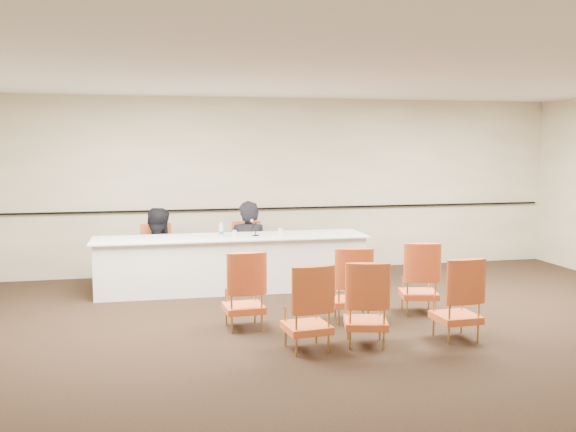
% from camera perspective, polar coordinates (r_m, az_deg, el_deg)
% --- Properties ---
extents(floor, '(10.00, 10.00, 0.00)m').
position_cam_1_polar(floor, '(7.63, 6.21, -10.43)').
color(floor, black).
rests_on(floor, ground).
extents(ceiling, '(10.00, 10.00, 0.00)m').
position_cam_1_polar(ceiling, '(7.35, 6.49, 12.59)').
color(ceiling, silver).
rests_on(ceiling, ground).
extents(wall_back, '(10.00, 0.04, 3.00)m').
position_cam_1_polar(wall_back, '(11.18, -0.35, 2.77)').
color(wall_back, '#B5AD8E').
rests_on(wall_back, ground).
extents(wall_rail, '(9.80, 0.04, 0.03)m').
position_cam_1_polar(wall_rail, '(11.17, -0.31, 0.71)').
color(wall_rail, black).
rests_on(wall_rail, wall_back).
extents(panel_table, '(4.12, 1.00, 0.82)m').
position_cam_1_polar(panel_table, '(9.78, -5.03, -4.20)').
color(panel_table, white).
rests_on(panel_table, ground).
extents(panelist_main, '(0.75, 0.56, 1.86)m').
position_cam_1_polar(panelist_main, '(10.41, -3.56, -3.75)').
color(panelist_main, black).
rests_on(panelist_main, ground).
extents(panelist_main_chair, '(0.51, 0.51, 0.95)m').
position_cam_1_polar(panelist_main_chair, '(10.39, -3.56, -3.21)').
color(panelist_main_chair, '#D85026').
rests_on(panelist_main_chair, ground).
extents(panelist_second, '(0.89, 0.71, 1.75)m').
position_cam_1_polar(panelist_second, '(10.31, -11.60, -4.12)').
color(panelist_second, black).
rests_on(panelist_second, ground).
extents(panelist_second_chair, '(0.51, 0.51, 0.95)m').
position_cam_1_polar(panelist_second_chair, '(10.28, -11.61, -3.42)').
color(panelist_second_chair, '#D85026').
rests_on(panelist_second_chair, ground).
extents(papers, '(0.33, 0.27, 0.00)m').
position_cam_1_polar(papers, '(9.70, -2.50, -1.79)').
color(papers, white).
rests_on(papers, panel_table).
extents(microphone, '(0.13, 0.20, 0.25)m').
position_cam_1_polar(microphone, '(9.68, -2.90, -1.07)').
color(microphone, black).
rests_on(microphone, panel_table).
extents(water_bottle, '(0.09, 0.09, 0.22)m').
position_cam_1_polar(water_bottle, '(9.64, -5.96, -1.21)').
color(water_bottle, teal).
rests_on(water_bottle, panel_table).
extents(drinking_glass, '(0.08, 0.08, 0.10)m').
position_cam_1_polar(drinking_glass, '(9.67, -4.77, -1.54)').
color(drinking_glass, silver).
rests_on(drinking_glass, panel_table).
extents(coffee_cup, '(0.09, 0.09, 0.12)m').
position_cam_1_polar(coffee_cup, '(9.70, -0.68, -1.45)').
color(coffee_cup, white).
rests_on(coffee_cup, panel_table).
extents(aud_chair_front_left, '(0.53, 0.53, 0.95)m').
position_cam_1_polar(aud_chair_front_left, '(7.74, -3.98, -6.51)').
color(aud_chair_front_left, '#D85026').
rests_on(aud_chair_front_left, ground).
extents(aud_chair_front_mid, '(0.58, 0.58, 0.95)m').
position_cam_1_polar(aud_chair_front_mid, '(8.06, 5.67, -6.02)').
color(aud_chair_front_mid, '#D85026').
rests_on(aud_chair_front_mid, ground).
extents(aud_chair_front_right, '(0.60, 0.60, 0.95)m').
position_cam_1_polar(aud_chair_front_right, '(8.60, 11.55, -5.33)').
color(aud_chair_front_right, '#D85026').
rests_on(aud_chair_front_right, ground).
extents(aud_chair_back_left, '(0.55, 0.55, 0.95)m').
position_cam_1_polar(aud_chair_back_left, '(6.91, 1.68, -8.06)').
color(aud_chair_back_left, '#D85026').
rests_on(aud_chair_back_left, ground).
extents(aud_chair_back_mid, '(0.61, 0.61, 0.95)m').
position_cam_1_polar(aud_chair_back_mid, '(7.14, 6.92, -7.65)').
color(aud_chair_back_mid, '#D85026').
rests_on(aud_chair_back_mid, ground).
extents(aud_chair_back_right, '(0.52, 0.52, 0.95)m').
position_cam_1_polar(aud_chair_back_right, '(7.55, 14.73, -7.03)').
color(aud_chair_back_right, '#D85026').
rests_on(aud_chair_back_right, ground).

